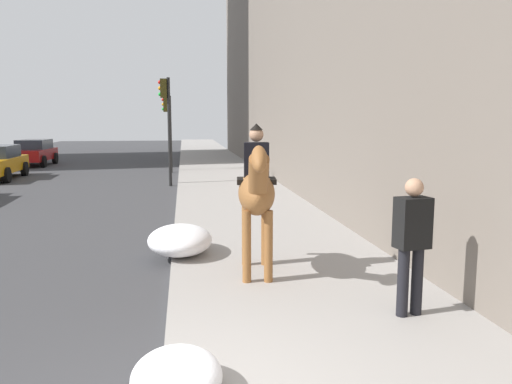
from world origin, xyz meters
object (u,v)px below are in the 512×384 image
traffic_light_far_curb (168,121)px  pedestrian_greeting (412,238)px  car_mid_lane (34,152)px  mounted_horse_near (257,191)px  traffic_light_near_curb (167,114)px

traffic_light_far_curb → pedestrian_greeting: bearing=-169.7°
car_mid_lane → mounted_horse_near: bearing=23.6°
car_mid_lane → traffic_light_near_curb: size_ratio=0.96×
pedestrian_greeting → car_mid_lane: size_ratio=0.43×
pedestrian_greeting → traffic_light_far_curb: bearing=0.8°
mounted_horse_near → traffic_light_near_curb: 12.04m
traffic_light_near_curb → pedestrian_greeting: bearing=-166.4°
pedestrian_greeting → car_mid_lane: pedestrian_greeting is taller
pedestrian_greeting → traffic_light_near_curb: size_ratio=0.42×
car_mid_lane → traffic_light_near_curb: (-10.02, -7.64, 1.96)m
traffic_light_far_curb → traffic_light_near_curb: bearing=-178.9°
car_mid_lane → traffic_light_near_curb: bearing=37.8°
mounted_horse_near → car_mid_lane: (21.87, 9.34, -0.67)m
mounted_horse_near → car_mid_lane: 23.79m
mounted_horse_near → car_mid_lane: size_ratio=0.60×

